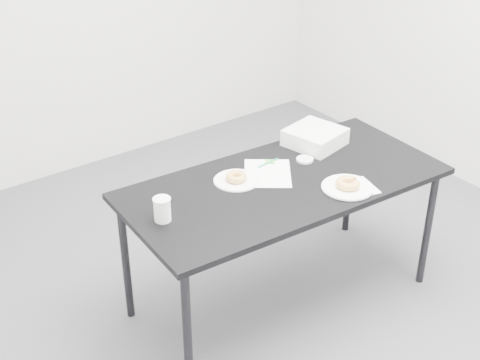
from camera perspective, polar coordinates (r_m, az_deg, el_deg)
floor at (r=3.71m, az=1.48°, el=-10.08°), size 4.00×4.00×0.00m
table at (r=3.34m, az=3.78°, el=-0.88°), size 1.65×0.85×0.74m
scorecard at (r=3.37m, az=2.36°, el=0.59°), size 0.36×0.37×0.00m
logo_patch at (r=3.47m, az=2.58°, el=1.58°), size 0.07×0.07×0.00m
pen at (r=3.45m, az=2.41°, el=1.47°), size 0.14×0.02×0.01m
napkin at (r=3.28m, az=9.90°, el=-0.65°), size 0.22×0.22×0.00m
plate_near at (r=3.27m, az=9.15°, el=-0.63°), size 0.25×0.25×0.01m
donut_near at (r=3.26m, az=9.18°, el=-0.27°), size 0.16×0.16×0.04m
plate_far at (r=3.29m, az=-0.32°, el=-0.04°), size 0.23×0.23×0.01m
donut_far at (r=3.28m, az=-0.32°, el=0.27°), size 0.14×0.14×0.04m
coffee_cup at (r=2.98m, az=-6.65°, el=-2.50°), size 0.08×0.08×0.11m
cup_lid at (r=3.50m, az=5.56°, el=1.75°), size 0.09×0.09×0.01m
bakery_box at (r=3.66m, az=6.41°, el=3.67°), size 0.32×0.32×0.09m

